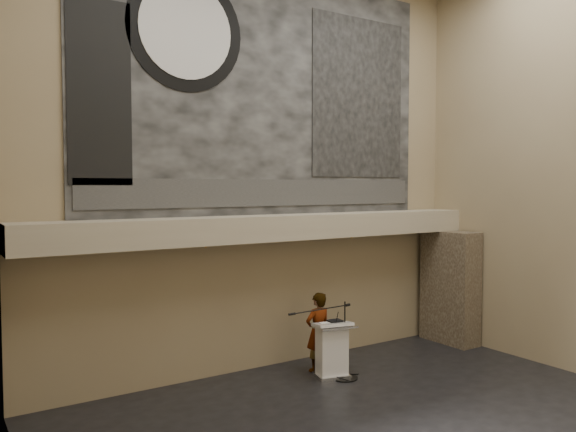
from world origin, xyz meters
TOP-DOWN VIEW (x-y plane):
  - wall_back at (0.00, 4.00)m, footprint 10.00×0.02m
  - wall_left at (-5.00, 0.00)m, footprint 0.02×8.00m
  - soffit at (0.00, 3.60)m, footprint 10.00×0.80m
  - sprinkler_left at (-1.60, 3.55)m, footprint 0.04×0.04m
  - sprinkler_right at (1.90, 3.55)m, footprint 0.04×0.04m
  - banner at (0.00, 3.97)m, footprint 8.00×0.05m
  - banner_text_strip at (0.00, 3.93)m, footprint 7.76×0.02m
  - banner_clock_rim at (-1.80, 3.93)m, footprint 2.30×0.02m
  - banner_clock_face at (-1.80, 3.91)m, footprint 1.84×0.02m
  - banner_building_print at (2.40, 3.93)m, footprint 2.60×0.02m
  - banner_brick_print at (-3.40, 3.93)m, footprint 1.10×0.02m
  - stone_pier at (4.65, 3.15)m, footprint 0.60×1.40m
  - lectern at (0.69, 2.66)m, footprint 0.81×0.66m
  - binder at (0.77, 2.68)m, footprint 0.29×0.24m
  - papers at (0.55, 2.63)m, footprint 0.29×0.36m
  - speaker_person at (0.69, 3.14)m, footprint 0.60×0.40m
  - mic_stand at (0.81, 2.49)m, footprint 1.61×0.52m

SIDE VIEW (x-z plane):
  - mic_stand at x=0.81m, z-range -0.53..1.00m
  - lectern at x=0.69m, z-range -0.01..1.12m
  - speaker_person at x=0.69m, z-range 0.00..1.62m
  - papers at x=0.55m, z-range 1.10..1.10m
  - binder at x=0.77m, z-range 1.10..1.14m
  - stone_pier at x=4.65m, z-range 0.00..2.70m
  - sprinkler_left at x=-1.60m, z-range 2.64..2.70m
  - sprinkler_right at x=1.90m, z-range 2.64..2.70m
  - soffit at x=0.00m, z-range 2.70..3.20m
  - banner_text_strip at x=0.00m, z-range 3.38..3.93m
  - wall_back at x=0.00m, z-range 0.00..8.50m
  - wall_left at x=-5.00m, z-range 0.00..8.50m
  - banner_brick_print at x=-3.40m, z-range 3.80..7.00m
  - banner at x=0.00m, z-range 3.20..8.20m
  - banner_building_print at x=2.40m, z-range 4.00..7.60m
  - banner_clock_rim at x=-1.80m, z-range 5.55..7.85m
  - banner_clock_face at x=-1.80m, z-range 5.78..7.62m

